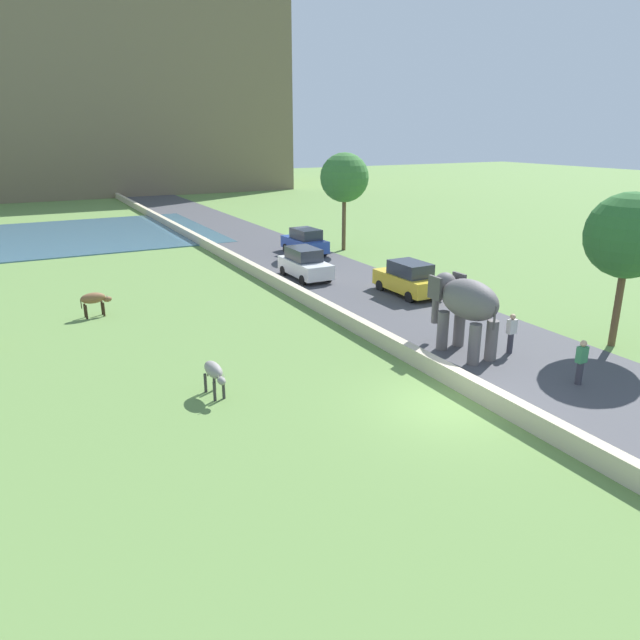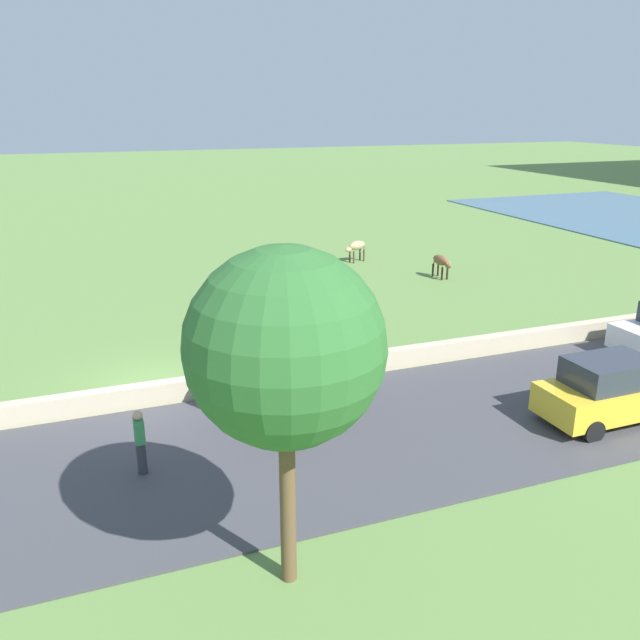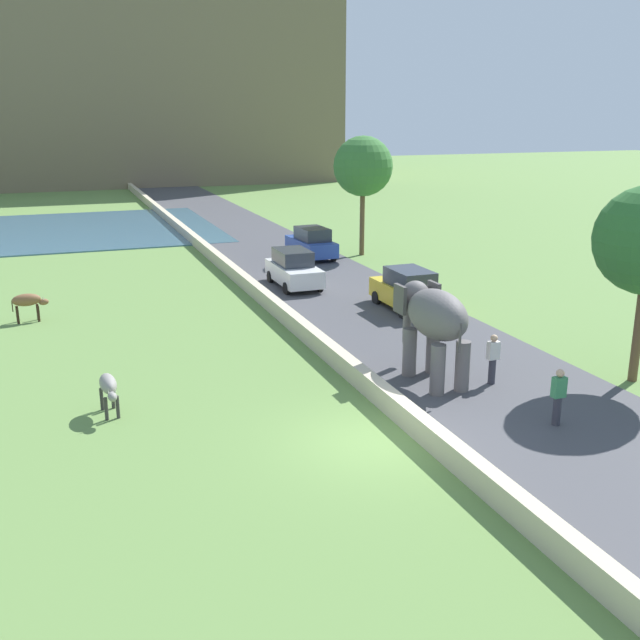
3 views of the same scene
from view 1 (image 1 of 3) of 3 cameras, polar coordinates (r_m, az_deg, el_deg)
name	(u,v)px [view 1 (image 1 of 3)]	position (r m, az deg, el deg)	size (l,w,h in m)	color
ground_plane	(446,406)	(19.00, 12.15, -8.16)	(220.00, 220.00, 0.00)	#608442
road_surface	(305,265)	(37.59, -1.48, 5.37)	(7.00, 120.00, 0.06)	#424247
barrier_wall	(262,273)	(34.23, -5.70, 4.52)	(0.40, 110.00, 0.64)	beige
hill_distant	(33,93)	(92.98, -26.11, 19.16)	(64.00, 28.00, 25.79)	#75664C
elephant	(465,303)	(22.71, 13.89, 1.59)	(1.44, 3.47, 2.99)	#605B5B
person_beside_elephant	(511,333)	(23.51, 18.08, -1.20)	(0.36, 0.22, 1.63)	#33333D
person_trailing	(581,362)	(21.48, 24.02, -3.72)	(0.36, 0.22, 1.63)	#33333D
car_white	(305,264)	(33.95, -1.49, 5.49)	(1.80, 4.00, 1.80)	white
car_blue	(305,241)	(40.87, -1.47, 7.63)	(1.93, 4.07, 1.80)	#2D4CA8
car_yellow	(408,279)	(30.81, 8.55, 4.00)	(1.82, 4.01, 1.80)	gold
cow_grey	(214,372)	(19.21, -10.24, -5.00)	(0.52, 1.40, 1.15)	gray
cow_brown	(94,299)	(28.87, -21.08, 1.90)	(1.41, 0.53, 1.15)	brown
tree_near	(629,236)	(25.30, 27.82, 7.24)	(3.28, 3.28, 6.08)	brown
tree_mid	(344,178)	(41.88, 2.39, 13.63)	(3.39, 3.39, 6.79)	brown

